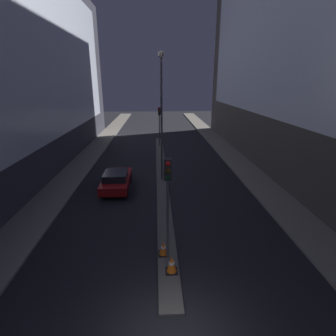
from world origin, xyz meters
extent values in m
cube|color=#383842|center=(-12.00, 19.20, 9.05)|extent=(6.00, 38.39, 18.10)
cube|color=white|center=(-9.01, 19.20, 9.96)|extent=(0.05, 32.63, 13.76)
cube|color=#56544F|center=(0.00, 15.68, 0.05)|extent=(0.90, 29.35, 0.10)
cylinder|color=#4C4C51|center=(0.00, 4.10, 2.01)|extent=(0.12, 0.12, 3.81)
cube|color=#2D2D2D|center=(0.00, 4.10, 4.37)|extent=(0.32, 0.28, 0.90)
sphere|color=red|center=(0.00, 3.92, 4.67)|extent=(0.20, 0.20, 0.20)
sphere|color=#4C380A|center=(0.00, 3.92, 4.37)|extent=(0.20, 0.20, 0.20)
sphere|color=#0F3D19|center=(0.00, 3.92, 4.07)|extent=(0.20, 0.20, 0.20)
cylinder|color=#4C4C51|center=(0.00, 25.86, 2.01)|extent=(0.12, 0.12, 3.81)
cube|color=#2D2D2D|center=(0.00, 25.86, 4.37)|extent=(0.32, 0.28, 0.90)
sphere|color=red|center=(0.00, 25.68, 4.67)|extent=(0.20, 0.20, 0.20)
sphere|color=#4C380A|center=(0.00, 25.68, 4.37)|extent=(0.20, 0.20, 0.20)
sphere|color=#0F3D19|center=(0.00, 25.68, 4.07)|extent=(0.20, 0.20, 0.20)
cylinder|color=#4C4C51|center=(0.00, 14.12, 4.78)|extent=(0.16, 0.16, 9.34)
sphere|color=#F9EAB2|center=(0.00, 14.12, 9.58)|extent=(0.45, 0.45, 0.45)
cube|color=black|center=(0.12, 3.15, 0.12)|extent=(0.52, 0.52, 0.03)
cone|color=orange|center=(0.12, 3.15, 0.49)|extent=(0.43, 0.43, 0.71)
cylinder|color=white|center=(0.12, 3.15, 0.53)|extent=(0.24, 0.24, 0.10)
cube|color=black|center=(-0.18, 4.35, 0.12)|extent=(0.49, 0.49, 0.03)
cone|color=orange|center=(-0.18, 4.35, 0.44)|extent=(0.41, 0.41, 0.62)
cylinder|color=white|center=(-0.18, 4.35, 0.47)|extent=(0.23, 0.23, 0.09)
cube|color=maroon|center=(-3.46, 12.57, 0.63)|extent=(1.95, 4.49, 0.62)
cube|color=black|center=(-3.46, 12.23, 1.19)|extent=(1.65, 2.02, 0.50)
cube|color=red|center=(-4.14, 10.33, 0.66)|extent=(0.14, 0.04, 0.10)
cube|color=red|center=(-2.78, 10.33, 0.66)|extent=(0.14, 0.04, 0.10)
cylinder|color=black|center=(-4.32, 13.96, 0.32)|extent=(0.22, 0.64, 0.64)
cylinder|color=black|center=(-2.60, 13.96, 0.32)|extent=(0.22, 0.64, 0.64)
cylinder|color=black|center=(-4.32, 11.18, 0.32)|extent=(0.22, 0.64, 0.64)
cylinder|color=black|center=(-2.60, 11.18, 0.32)|extent=(0.22, 0.64, 0.64)
camera|label=1|loc=(-0.46, -5.99, 7.78)|focal=28.00mm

